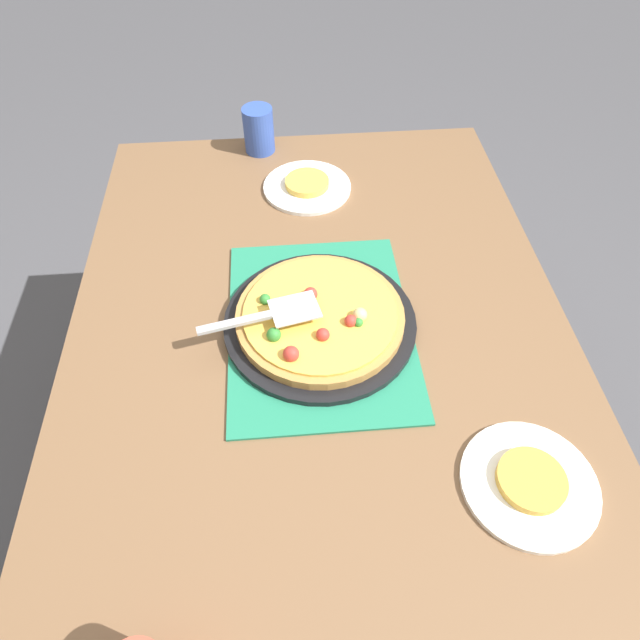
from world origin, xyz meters
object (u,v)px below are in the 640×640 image
(cup_far, at_px, (259,130))
(pizza_server, at_px, (270,314))
(plate_near_left, at_px, (529,484))
(pizza_pan, at_px, (320,322))
(served_slice_left, at_px, (531,480))
(plate_far_right, at_px, (307,187))
(pizza, at_px, (320,316))
(served_slice_right, at_px, (307,183))

(cup_far, height_order, pizza_server, cup_far)
(plate_near_left, bearing_deg, pizza_pan, 40.55)
(served_slice_left, distance_m, pizza_server, 0.53)
(pizza_pan, height_order, plate_near_left, pizza_pan)
(plate_far_right, bearing_deg, pizza_server, 167.97)
(pizza, height_order, pizza_server, pizza_server)
(plate_near_left, height_order, pizza_server, pizza_server)
(pizza_server, bearing_deg, plate_near_left, -129.96)
(plate_near_left, xyz_separation_m, plate_far_right, (0.81, 0.30, 0.00))
(pizza, relative_size, served_slice_right, 3.00)
(cup_far, bearing_deg, served_slice_left, -157.34)
(pizza_server, bearing_deg, served_slice_right, -12.03)
(plate_far_right, distance_m, served_slice_right, 0.01)
(pizza, xyz_separation_m, cup_far, (0.64, 0.11, 0.03))
(served_slice_right, height_order, pizza_server, pizza_server)
(pizza_pan, distance_m, pizza_server, 0.11)
(served_slice_left, xyz_separation_m, cup_far, (1.00, 0.42, 0.04))
(pizza, bearing_deg, plate_near_left, -139.25)
(plate_near_left, bearing_deg, cup_far, 22.66)
(pizza_server, bearing_deg, cup_far, 1.21)
(pizza_pan, height_order, cup_far, cup_far)
(pizza_pan, relative_size, plate_far_right, 1.73)
(plate_near_left, bearing_deg, served_slice_right, 20.33)
(pizza, xyz_separation_m, served_slice_left, (-0.36, -0.31, -0.02))
(plate_near_left, distance_m, plate_far_right, 0.87)
(served_slice_left, bearing_deg, plate_near_left, 0.00)
(pizza_pan, xyz_separation_m, plate_far_right, (0.45, -0.01, -0.01))
(pizza, height_order, plate_far_right, pizza)
(plate_near_left, height_order, served_slice_right, served_slice_right)
(cup_far, bearing_deg, served_slice_right, -148.00)
(pizza_pan, distance_m, plate_far_right, 0.45)
(served_slice_right, bearing_deg, pizza_pan, 179.28)
(plate_far_right, height_order, pizza_server, pizza_server)
(cup_far, distance_m, pizza_server, 0.66)
(served_slice_left, height_order, cup_far, cup_far)
(pizza_pan, bearing_deg, plate_far_right, -0.72)
(pizza, distance_m, plate_far_right, 0.46)
(pizza, relative_size, cup_far, 2.75)
(pizza_pan, relative_size, cup_far, 3.17)
(plate_far_right, xyz_separation_m, cup_far, (0.18, 0.12, 0.06))
(served_slice_right, bearing_deg, served_slice_left, -159.67)
(pizza_pan, xyz_separation_m, plate_near_left, (-0.36, -0.31, -0.01))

